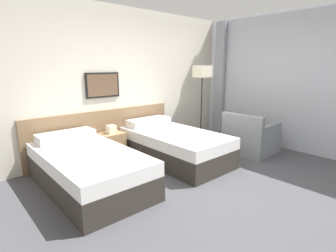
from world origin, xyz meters
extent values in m
plane|color=#47474C|center=(0.00, 0.00, 0.00)|extent=(16.00, 16.00, 0.00)
cube|color=beige|center=(0.00, 2.28, 1.35)|extent=(10.00, 0.06, 2.70)
cube|color=#846647|center=(-0.49, 2.23, 0.43)|extent=(2.84, 0.04, 0.87)
cube|color=black|center=(-0.49, 2.23, 1.32)|extent=(0.64, 0.03, 0.44)
cube|color=brown|center=(-0.49, 2.21, 1.32)|extent=(0.58, 0.01, 0.38)
cube|color=white|center=(2.53, -0.13, 1.35)|extent=(0.06, 4.75, 2.70)
cube|color=#B2B7C1|center=(2.49, -0.13, 1.32)|extent=(0.03, 4.37, 2.64)
cube|color=#8E939E|center=(2.40, 1.90, 1.32)|extent=(0.10, 0.24, 2.64)
cube|color=#332D28|center=(-1.30, 1.21, 0.17)|extent=(1.06, 1.98, 0.33)
cube|color=white|center=(-1.30, 1.21, 0.43)|extent=(1.05, 1.96, 0.18)
cube|color=white|center=(-1.30, 1.97, 0.58)|extent=(0.85, 0.34, 0.13)
cube|color=#332D28|center=(0.32, 1.21, 0.17)|extent=(1.06, 1.98, 0.33)
cube|color=white|center=(0.32, 1.21, 0.43)|extent=(1.05, 1.96, 0.18)
cube|color=white|center=(0.32, 1.97, 0.58)|extent=(0.85, 0.34, 0.13)
cube|color=#9E7A51|center=(-0.49, 2.00, 0.24)|extent=(0.41, 0.34, 0.49)
cube|color=beige|center=(-0.49, 2.00, 0.56)|extent=(0.14, 0.14, 0.14)
cylinder|color=black|center=(1.59, 1.73, 0.01)|extent=(0.24, 0.24, 0.02)
cylinder|color=black|center=(1.59, 1.73, 0.72)|extent=(0.02, 0.02, 1.40)
cube|color=beige|center=(1.59, 1.73, 1.54)|extent=(0.30, 0.30, 0.25)
cube|color=gray|center=(1.76, 0.57, 0.21)|extent=(0.87, 0.85, 0.42)
cube|color=gray|center=(1.39, 0.56, 0.60)|extent=(0.12, 0.83, 0.37)
cube|color=gray|center=(1.78, 0.20, 0.51)|extent=(0.72, 0.11, 0.18)
cube|color=gray|center=(1.75, 0.94, 0.51)|extent=(0.72, 0.11, 0.18)
camera|label=1|loc=(-2.72, -2.04, 1.65)|focal=28.00mm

